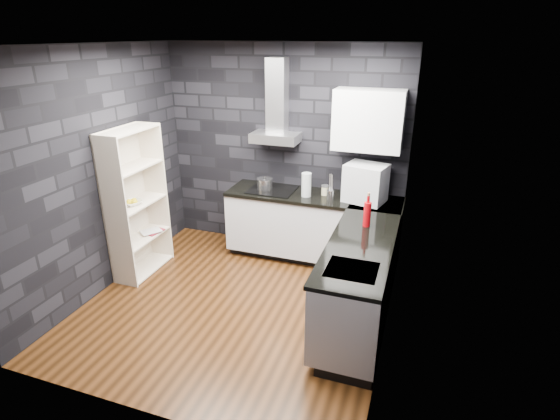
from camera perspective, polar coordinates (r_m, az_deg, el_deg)
The scene contains 28 objects.
ground at distance 4.98m, azimuth -5.63°, elevation -12.10°, with size 3.20×3.20×0.00m, color #42230E.
ceiling at distance 4.12m, azimuth -7.12°, elevation 20.71°, with size 3.20×3.20×0.00m, color white.
wall_back at distance 5.81m, azimuth 0.52°, elevation 7.77°, with size 3.20×0.05×2.70m, color black.
wall_front at distance 3.10m, azimuth -19.10°, elevation -6.89°, with size 3.20×0.05×2.70m, color black.
wall_left at distance 5.24m, azimuth -22.65°, elevation 4.45°, with size 0.05×3.20×2.70m, color black.
wall_right at distance 3.99m, azimuth 15.40°, elevation 0.10°, with size 0.05×3.20×2.70m, color black.
toekick_back at distance 5.89m, azimuth 4.23°, elevation -5.66°, with size 2.18×0.50×0.10m, color black.
toekick_right at distance 4.72m, azimuth 10.33°, elevation -13.82°, with size 0.50×1.78×0.10m, color black.
counter_back_cab at distance 5.67m, azimuth 4.24°, elevation -1.99°, with size 2.20×0.60×0.76m, color silver.
counter_right_cab at distance 4.48m, azimuth 10.20°, elevation -9.28°, with size 0.60×1.80×0.76m, color silver.
counter_back_top at distance 5.51m, azimuth 4.33°, elevation 1.77°, with size 2.20×0.62×0.04m, color black.
counter_right_top at distance 4.29m, azimuth 10.43°, elevation -4.69°, with size 0.62×1.80×0.04m, color black.
counter_corner_top at distance 5.39m, azimuth 12.60°, elevation 0.80°, with size 0.62×0.62×0.04m, color black.
hood_body at distance 5.60m, azimuth -0.61°, elevation 9.43°, with size 0.60×0.34×0.12m, color silver.
hood_chimney at distance 5.57m, azimuth -0.38°, elevation 14.70°, with size 0.24×0.20×0.90m, color silver.
upper_cabinet at distance 5.27m, azimuth 11.47°, elevation 11.41°, with size 0.80×0.35×0.70m, color white.
cooktop at distance 5.66m, azimuth -1.02°, elevation 2.68°, with size 0.58×0.50×0.01m, color black.
sink_rim at distance 3.85m, azimuth 9.37°, elevation -7.73°, with size 0.44×0.40×0.01m, color silver.
pot at distance 5.68m, azimuth -2.01°, elevation 3.42°, with size 0.20×0.20×0.12m, color silver.
glass_vase at distance 5.41m, azimuth 3.46°, elevation 3.31°, with size 0.12×0.12×0.30m, color silver.
storage_jar at distance 5.50m, azimuth 5.88°, elevation 2.52°, with size 0.09×0.09×0.11m, color #C0B78A.
utensil_crock at distance 5.37m, azimuth 6.58°, elevation 2.01°, with size 0.09×0.09×0.11m, color silver.
appliance_garage at distance 5.31m, azimuth 11.11°, elevation 3.43°, with size 0.46×0.36×0.46m, color silver.
red_bottle at distance 4.65m, azimuth 11.31°, elevation -0.56°, with size 0.08×0.08×0.26m, color #9C050C.
bookshelf at distance 5.49m, azimuth -18.21°, elevation 0.82°, with size 0.34×0.80×1.80m, color beige.
fruit_bowl at distance 5.42m, azimuth -18.70°, elevation 0.92°, with size 0.22×0.22×0.06m, color silver.
book_red at distance 5.75m, azimuth -16.86°, elevation -1.57°, with size 0.17×0.02×0.24m, color maroon.
book_second at distance 5.75m, azimuth -16.94°, elevation -1.36°, with size 0.18×0.02×0.24m, color #B2B2B2.
Camera 1 is at (1.79, -3.71, 2.79)m, focal length 28.00 mm.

